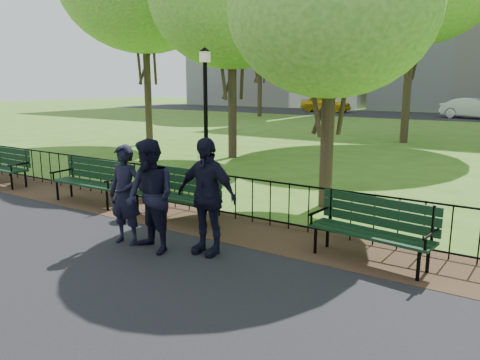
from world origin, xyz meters
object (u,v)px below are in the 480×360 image
Objects in this scene: park_bench_main at (164,185)px; sedan_silver at (474,108)px; person_mid at (150,197)px; park_bench_left_b at (4,162)px; person_right at (206,196)px; park_bench_right_a at (373,223)px; person_left at (125,195)px; park_bench_left_a at (91,176)px; tree_near_e at (332,8)px; lamppost at (206,106)px; tree_far_w at (260,25)px; taxi at (326,103)px.

park_bench_main is 32.38m from sedan_silver.
person_mid is at bearing -51.20° from park_bench_main.
person_mid reaches higher than park_bench_left_b.
park_bench_right_a is at bearing 24.20° from person_right.
sedan_silver is (-2.69, 32.37, 0.16)m from park_bench_right_a.
park_bench_left_a is at bearing 143.01° from person_left.
tree_near_e is (2.36, 2.64, 3.53)m from park_bench_main.
tree_near_e is (4.58, 2.65, 3.59)m from park_bench_left_a.
park_bench_main is at bearing 148.12° from person_right.
person_right is at bearing -27.84° from park_bench_main.
park_bench_main is 5.05m from lamppost.
tree_far_w reaches higher than person_mid.
park_bench_left_a is at bearing 163.47° from person_right.
lamppost is 1.98× the size of person_right.
park_bench_left_b is at bearing -177.34° from park_bench_main.
person_mid is at bearing -153.26° from taxi.
tree_far_w is (-17.43, 25.69, 6.43)m from park_bench_right_a.
person_right is 33.49m from sedan_silver.
lamppost reaches higher than park_bench_main.
person_right is at bearing -165.54° from sedan_silver.
park_bench_main is 0.43× the size of taxi.
park_bench_left_b is 0.97× the size of park_bench_right_a.
tree_near_e is at bearing 132.92° from park_bench_right_a.
park_bench_left_b is at bearing 178.48° from park_bench_left_a.
lamppost is at bearing -62.92° from tree_far_w.
park_bench_main is at bearing -62.59° from lamppost.
park_bench_left_b is at bearing 158.23° from person_left.
sedan_silver is (7.35, 32.34, 0.17)m from park_bench_left_b.
lamppost is at bearing 89.08° from park_bench_left_a.
lamppost is 2.02× the size of person_mid.
person_right reaches higher than park_bench_left_b.
park_bench_right_a is 0.42× the size of sedan_silver.
park_bench_left_b is 1.01× the size of person_right.
park_bench_main is 1.06× the size of person_right.
park_bench_left_b is (-5.77, 0.01, -0.07)m from park_bench_main.
tree_near_e is at bearing 50.98° from park_bench_main.
tree_near_e reaches higher than park_bench_main.
tree_far_w is at bearing 119.88° from park_bench_main.
person_left is 0.37× the size of taxi.
lamppost is (3.52, 4.32, 1.41)m from park_bench_left_b.
sedan_silver reaches higher than park_bench_right_a.
lamppost is 2.19× the size of person_left.
person_left is at bearing -64.79° from lamppost.
tree_far_w reaches higher than lamppost.
park_bench_left_b is at bearing -129.22° from lamppost.
person_mid reaches higher than person_left.
sedan_silver is at bearing 102.78° from person_mid.
lamppost reaches higher than park_bench_left_a.
tree_near_e is (-1.92, 2.67, 3.60)m from park_bench_right_a.
park_bench_left_a reaches higher than park_bench_left_b.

